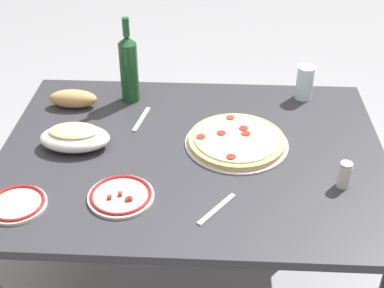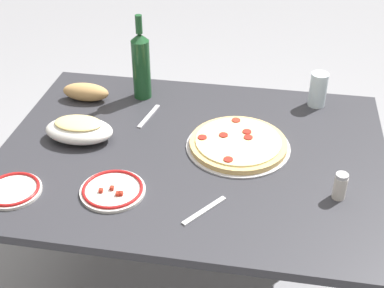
# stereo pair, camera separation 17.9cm
# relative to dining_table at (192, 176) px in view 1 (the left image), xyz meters

# --- Properties ---
(dining_table) EXTENTS (1.31, 0.98, 0.71)m
(dining_table) POSITION_rel_dining_table_xyz_m (0.00, 0.00, 0.00)
(dining_table) COLOR #2D2D33
(dining_table) RESTS_ON ground
(pepperoni_pizza) EXTENTS (0.36, 0.36, 0.03)m
(pepperoni_pizza) POSITION_rel_dining_table_xyz_m (0.15, 0.05, 0.12)
(pepperoni_pizza) COLOR #B7B7BC
(pepperoni_pizza) RESTS_ON dining_table
(baked_pasta_dish) EXTENTS (0.24, 0.15, 0.08)m
(baked_pasta_dish) POSITION_rel_dining_table_xyz_m (-0.40, 0.01, 0.15)
(baked_pasta_dish) COLOR white
(baked_pasta_dish) RESTS_ON dining_table
(wine_bottle) EXTENTS (0.07, 0.07, 0.34)m
(wine_bottle) POSITION_rel_dining_table_xyz_m (-0.26, 0.34, 0.24)
(wine_bottle) COLOR #194723
(wine_bottle) RESTS_ON dining_table
(water_glass) EXTENTS (0.07, 0.07, 0.13)m
(water_glass) POSITION_rel_dining_table_xyz_m (0.42, 0.39, 0.17)
(water_glass) COLOR silver
(water_glass) RESTS_ON dining_table
(side_plate_near) EXTENTS (0.18, 0.18, 0.02)m
(side_plate_near) POSITION_rel_dining_table_xyz_m (-0.50, -0.31, 0.11)
(side_plate_near) COLOR white
(side_plate_near) RESTS_ON dining_table
(side_plate_far) EXTENTS (0.20, 0.20, 0.02)m
(side_plate_far) POSITION_rel_dining_table_xyz_m (-0.20, -0.26, 0.11)
(side_plate_far) COLOR white
(side_plate_far) RESTS_ON dining_table
(bread_loaf) EXTENTS (0.18, 0.08, 0.07)m
(bread_loaf) POSITION_rel_dining_table_xyz_m (-0.47, 0.28, 0.14)
(bread_loaf) COLOR tan
(bread_loaf) RESTS_ON dining_table
(spice_shaker) EXTENTS (0.04, 0.04, 0.09)m
(spice_shaker) POSITION_rel_dining_table_xyz_m (0.48, -0.16, 0.15)
(spice_shaker) COLOR silver
(spice_shaker) RESTS_ON dining_table
(fork_left) EXTENTS (0.11, 0.15, 0.00)m
(fork_left) POSITION_rel_dining_table_xyz_m (0.09, -0.29, 0.11)
(fork_left) COLOR #B7B7BC
(fork_left) RESTS_ON dining_table
(fork_right) EXTENTS (0.05, 0.17, 0.00)m
(fork_right) POSITION_rel_dining_table_xyz_m (-0.20, 0.19, 0.11)
(fork_right) COLOR #B7B7BC
(fork_right) RESTS_ON dining_table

